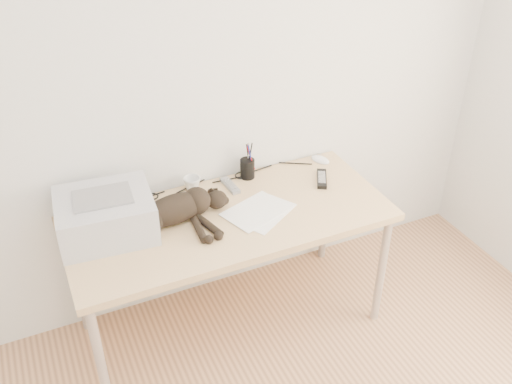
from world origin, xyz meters
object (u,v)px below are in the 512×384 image
mouse (320,158)px  cat (171,212)px  desk (223,227)px  mug (192,185)px  printer (106,215)px  pen_cup (247,168)px

mouse → cat: bearing=171.9°
desk → mug: (-0.09, 0.19, 0.17)m
cat → mug: cat is taller
printer → pen_cup: 0.82m
cat → mug: bearing=43.5°
printer → pen_cup: printer is taller
desk → pen_cup: bearing=41.9°
desk → pen_cup: 0.36m
desk → mug: size_ratio=17.88×
pen_cup → printer: bearing=-167.2°
printer → cat: bearing=-11.5°
pen_cup → mouse: (0.45, -0.01, -0.04)m
desk → printer: (-0.57, 0.02, 0.23)m
desk → mouse: mouse is taller
mug → mouse: (0.77, 0.00, -0.02)m
cat → pen_cup: 0.56m
cat → mouse: (0.95, 0.23, -0.05)m
desk → pen_cup: size_ratio=7.91×
mug → pen_cup: bearing=1.8°
printer → pen_cup: (0.80, 0.18, -0.04)m
mug → pen_cup: pen_cup is taller
desk → mug: mug is taller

